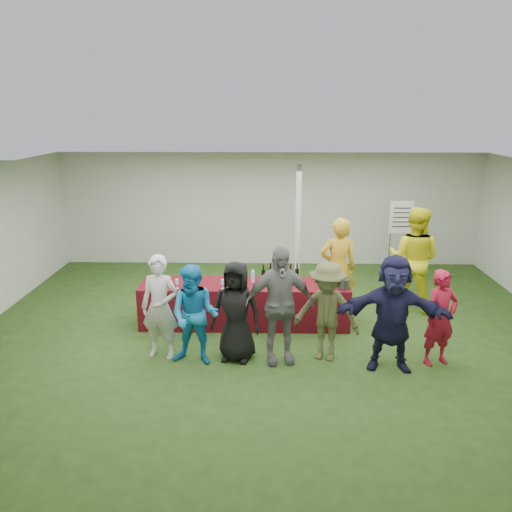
{
  "coord_description": "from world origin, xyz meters",
  "views": [
    {
      "loc": [
        -0.08,
        -7.78,
        3.64
      ],
      "look_at": [
        -0.26,
        0.36,
        1.25
      ],
      "focal_mm": 35.0,
      "sensor_mm": 36.0,
      "label": 1
    }
  ],
  "objects_px": {
    "staff_back": "(414,259)",
    "customer_0": "(160,307)",
    "customer_2": "(236,311)",
    "wine_list_sign": "(401,223)",
    "customer_6": "(440,318)",
    "serving_table": "(245,304)",
    "dump_bucket": "(343,284)",
    "customer_4": "(327,312)",
    "customer_1": "(195,315)",
    "customer_5": "(392,313)",
    "customer_3": "(279,305)",
    "staff_pourer": "(338,268)"
  },
  "relations": [
    {
      "from": "staff_back",
      "to": "customer_0",
      "type": "distance_m",
      "value": 4.78
    },
    {
      "from": "customer_0",
      "to": "customer_2",
      "type": "height_order",
      "value": "customer_0"
    },
    {
      "from": "wine_list_sign",
      "to": "customer_6",
      "type": "bearing_deg",
      "value": -94.97
    },
    {
      "from": "staff_back",
      "to": "wine_list_sign",
      "type": "bearing_deg",
      "value": -65.4
    },
    {
      "from": "serving_table",
      "to": "dump_bucket",
      "type": "relative_size",
      "value": 16.29
    },
    {
      "from": "staff_back",
      "to": "customer_4",
      "type": "height_order",
      "value": "staff_back"
    },
    {
      "from": "customer_1",
      "to": "customer_5",
      "type": "xyz_separation_m",
      "value": [
        2.84,
        -0.09,
        0.1
      ]
    },
    {
      "from": "dump_bucket",
      "to": "customer_2",
      "type": "distance_m",
      "value": 2.04
    },
    {
      "from": "staff_back",
      "to": "customer_6",
      "type": "bearing_deg",
      "value": 114.18
    },
    {
      "from": "customer_0",
      "to": "customer_6",
      "type": "bearing_deg",
      "value": 9.78
    },
    {
      "from": "wine_list_sign",
      "to": "customer_1",
      "type": "xyz_separation_m",
      "value": [
        -3.91,
        -3.75,
        -0.56
      ]
    },
    {
      "from": "customer_3",
      "to": "customer_4",
      "type": "height_order",
      "value": "customer_3"
    },
    {
      "from": "serving_table",
      "to": "staff_pourer",
      "type": "bearing_deg",
      "value": 12.58
    },
    {
      "from": "staff_back",
      "to": "customer_3",
      "type": "xyz_separation_m",
      "value": [
        -2.55,
        -2.13,
        -0.08
      ]
    },
    {
      "from": "customer_3",
      "to": "customer_4",
      "type": "relative_size",
      "value": 1.18
    },
    {
      "from": "customer_0",
      "to": "customer_3",
      "type": "xyz_separation_m",
      "value": [
        1.77,
        -0.11,
        0.1
      ]
    },
    {
      "from": "staff_back",
      "to": "customer_3",
      "type": "bearing_deg",
      "value": 69.22
    },
    {
      "from": "staff_pourer",
      "to": "customer_5",
      "type": "relative_size",
      "value": 1.08
    },
    {
      "from": "staff_back",
      "to": "customer_1",
      "type": "distance_m",
      "value": 4.39
    },
    {
      "from": "customer_1",
      "to": "customer_4",
      "type": "relative_size",
      "value": 0.99
    },
    {
      "from": "wine_list_sign",
      "to": "customer_3",
      "type": "bearing_deg",
      "value": -126.21
    },
    {
      "from": "serving_table",
      "to": "customer_3",
      "type": "xyz_separation_m",
      "value": [
        0.56,
        -1.34,
        0.52
      ]
    },
    {
      "from": "customer_1",
      "to": "wine_list_sign",
      "type": "bearing_deg",
      "value": 54.41
    },
    {
      "from": "customer_5",
      "to": "customer_0",
      "type": "bearing_deg",
      "value": -178.61
    },
    {
      "from": "serving_table",
      "to": "customer_0",
      "type": "height_order",
      "value": "customer_0"
    },
    {
      "from": "customer_1",
      "to": "customer_2",
      "type": "distance_m",
      "value": 0.61
    },
    {
      "from": "customer_2",
      "to": "customer_0",
      "type": "bearing_deg",
      "value": -170.92
    },
    {
      "from": "serving_table",
      "to": "dump_bucket",
      "type": "distance_m",
      "value": 1.75
    },
    {
      "from": "wine_list_sign",
      "to": "customer_5",
      "type": "height_order",
      "value": "wine_list_sign"
    },
    {
      "from": "staff_back",
      "to": "customer_2",
      "type": "relative_size",
      "value": 1.28
    },
    {
      "from": "dump_bucket",
      "to": "customer_0",
      "type": "relative_size",
      "value": 0.14
    },
    {
      "from": "dump_bucket",
      "to": "staff_back",
      "type": "height_order",
      "value": "staff_back"
    },
    {
      "from": "serving_table",
      "to": "staff_back",
      "type": "height_order",
      "value": "staff_back"
    },
    {
      "from": "dump_bucket",
      "to": "customer_0",
      "type": "bearing_deg",
      "value": -160.64
    },
    {
      "from": "customer_1",
      "to": "customer_3",
      "type": "relative_size",
      "value": 0.84
    },
    {
      "from": "staff_back",
      "to": "customer_5",
      "type": "bearing_deg",
      "value": 97.24
    },
    {
      "from": "staff_pourer",
      "to": "wine_list_sign",
      "type": "bearing_deg",
      "value": -135.1
    },
    {
      "from": "customer_4",
      "to": "customer_6",
      "type": "height_order",
      "value": "customer_4"
    },
    {
      "from": "serving_table",
      "to": "staff_pourer",
      "type": "height_order",
      "value": "staff_pourer"
    },
    {
      "from": "wine_list_sign",
      "to": "customer_1",
      "type": "bearing_deg",
      "value": -136.18
    },
    {
      "from": "customer_0",
      "to": "customer_3",
      "type": "distance_m",
      "value": 1.78
    },
    {
      "from": "customer_3",
      "to": "customer_4",
      "type": "distance_m",
      "value": 0.73
    },
    {
      "from": "wine_list_sign",
      "to": "staff_pourer",
      "type": "height_order",
      "value": "staff_pourer"
    },
    {
      "from": "customer_2",
      "to": "customer_6",
      "type": "distance_m",
      "value": 2.99
    },
    {
      "from": "wine_list_sign",
      "to": "customer_0",
      "type": "bearing_deg",
      "value": -141.45
    },
    {
      "from": "wine_list_sign",
      "to": "customer_6",
      "type": "height_order",
      "value": "wine_list_sign"
    },
    {
      "from": "staff_back",
      "to": "customer_1",
      "type": "xyz_separation_m",
      "value": [
        -3.78,
        -2.22,
        -0.22
      ]
    },
    {
      "from": "wine_list_sign",
      "to": "customer_2",
      "type": "xyz_separation_m",
      "value": [
        -3.31,
        -3.6,
        -0.55
      ]
    },
    {
      "from": "serving_table",
      "to": "customer_2",
      "type": "relative_size",
      "value": 2.34
    },
    {
      "from": "serving_table",
      "to": "wine_list_sign",
      "type": "bearing_deg",
      "value": 35.55
    }
  ]
}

